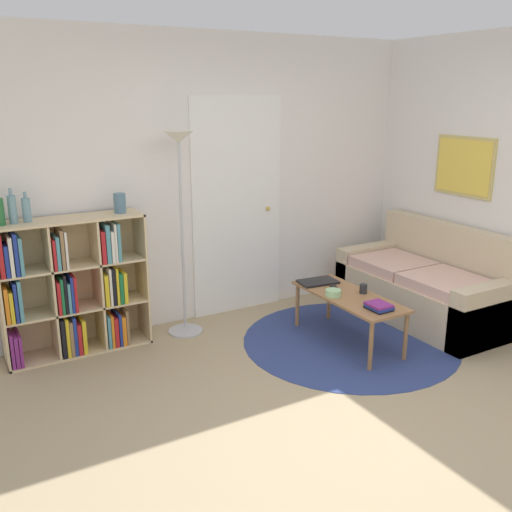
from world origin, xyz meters
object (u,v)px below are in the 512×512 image
(bookshelf, at_px, (71,289))
(laptop, at_px, (318,282))
(bottle_right, at_px, (27,209))
(floor_lamp, at_px, (180,182))
(bottle_middle, at_px, (12,209))
(bowl, at_px, (333,293))
(cup, at_px, (363,289))
(couch, at_px, (428,288))
(coffee_table, at_px, (349,300))
(vase_on_shelf, at_px, (120,203))

(bookshelf, relative_size, laptop, 3.16)
(bottle_right, bearing_deg, bookshelf, -4.09)
(floor_lamp, distance_m, bottle_middle, 1.32)
(laptop, distance_m, bottle_right, 2.50)
(bowl, bearing_deg, laptop, 75.27)
(bottle_middle, distance_m, bottle_right, 0.10)
(bookshelf, height_order, cup, bookshelf)
(couch, height_order, coffee_table, couch)
(bottle_middle, height_order, bottle_right, bottle_middle)
(floor_lamp, bearing_deg, coffee_table, -38.52)
(bottle_right, distance_m, vase_on_shelf, 0.71)
(laptop, bearing_deg, floor_lamp, 155.18)
(floor_lamp, bearing_deg, vase_on_shelf, 169.84)
(bowl, relative_size, bottle_right, 0.57)
(coffee_table, height_order, cup, cup)
(bookshelf, distance_m, vase_on_shelf, 0.80)
(couch, bearing_deg, vase_on_shelf, 161.46)
(floor_lamp, height_order, couch, floor_lamp)
(bookshelf, height_order, floor_lamp, floor_lamp)
(bookshelf, height_order, coffee_table, bookshelf)
(bookshelf, height_order, bowl, bookshelf)
(bowl, height_order, vase_on_shelf, vase_on_shelf)
(bookshelf, height_order, bottle_middle, bottle_middle)
(couch, xyz_separation_m, vase_on_shelf, (-2.66, 0.89, 0.92))
(laptop, relative_size, cup, 4.56)
(floor_lamp, relative_size, coffee_table, 1.63)
(bottle_middle, relative_size, bottle_right, 1.15)
(floor_lamp, bearing_deg, bottle_middle, 175.60)
(bowl, bearing_deg, bottle_middle, 157.64)
(couch, relative_size, laptop, 4.53)
(floor_lamp, relative_size, couch, 1.08)
(cup, bearing_deg, vase_on_shelf, 150.13)
(laptop, distance_m, bottle_middle, 2.60)
(laptop, relative_size, bottle_middle, 1.36)
(laptop, relative_size, vase_on_shelf, 2.23)
(bowl, xyz_separation_m, vase_on_shelf, (-1.49, 0.94, 0.75))
(laptop, distance_m, bowl, 0.36)
(bowl, xyz_separation_m, bottle_middle, (-2.31, 0.95, 0.78))
(floor_lamp, bearing_deg, bookshelf, 174.58)
(floor_lamp, height_order, laptop, floor_lamp)
(laptop, xyz_separation_m, bowl, (-0.09, -0.35, 0.02))
(bowl, bearing_deg, vase_on_shelf, 147.89)
(couch, bearing_deg, bookshelf, 163.96)
(bookshelf, bearing_deg, laptop, -16.26)
(floor_lamp, relative_size, vase_on_shelf, 10.88)
(couch, distance_m, bottle_right, 3.62)
(bottle_right, xyz_separation_m, vase_on_shelf, (0.71, -0.02, -0.01))
(bookshelf, relative_size, bowl, 8.70)
(coffee_table, distance_m, laptop, 0.40)
(vase_on_shelf, bearing_deg, floor_lamp, -10.16)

